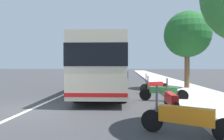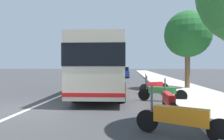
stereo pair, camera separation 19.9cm
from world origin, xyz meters
name	(u,v)px [view 2 (the right image)]	position (x,y,z in m)	size (l,w,h in m)	color
ground_plane	(29,109)	(0.00, 0.00, 0.00)	(220.00, 220.00, 0.00)	#38383A
sidewalk_curb	(174,85)	(10.00, -7.74, 0.07)	(110.00, 3.60, 0.14)	#B2ADA3
lane_divider_line	(86,85)	(10.00, 0.00, 0.00)	(110.00, 0.16, 0.01)	silver
coach_bus	(105,65)	(5.08, -2.38, 1.78)	(10.35, 2.95, 3.13)	beige
motorcycle_angled	(180,118)	(-2.71, -5.23, 0.47)	(1.06, 2.08, 1.24)	black
motorcycle_far_end	(168,100)	(-0.18, -5.42, 0.47)	(2.32, 0.24, 1.23)	black
motorcycle_mid_row	(162,92)	(2.32, -5.56, 0.46)	(0.45, 2.32, 1.24)	black
motorcycle_by_tree	(154,86)	(5.35, -5.54, 0.46)	(0.97, 1.93, 1.25)	black
car_ahead_same_lane	(123,73)	(22.25, -2.85, 0.75)	(4.18, 2.01, 1.58)	navy
car_oncoming	(86,72)	(23.93, 3.14, 0.72)	(4.37, 2.13, 1.52)	black
car_far_distant	(105,70)	(40.21, 2.08, 0.67)	(4.33, 2.17, 1.43)	black
roadside_tree_mid_block	(188,34)	(7.53, -8.19, 4.03)	(3.39, 3.39, 5.75)	brown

